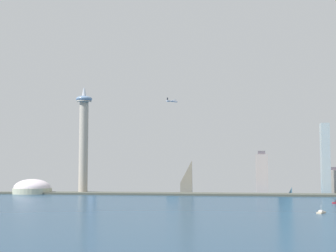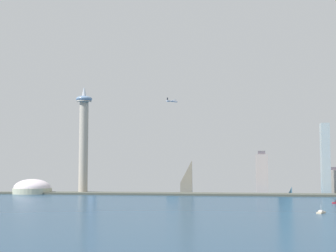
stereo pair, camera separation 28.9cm
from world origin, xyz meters
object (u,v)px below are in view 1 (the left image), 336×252
object	(u,v)px
observation_tower	(84,130)
skyscraper_3	(262,173)
skyscraper_1	(284,155)
airplane	(172,101)
skyscraper_7	(187,158)
stadium_dome	(32,189)
skyscraper_5	(91,158)
skyscraper_0	(334,181)
skyscraper_2	(173,182)
boat_0	(321,212)
skyscraper_6	(325,159)

from	to	relation	value
observation_tower	skyscraper_3	size ratio (longest dim) A/B	3.44
skyscraper_1	airplane	bearing A→B (deg)	-145.81
observation_tower	airplane	world-z (taller)	observation_tower
skyscraper_7	airplane	bearing A→B (deg)	-96.96
observation_tower	stadium_dome	bearing A→B (deg)	-164.36
skyscraper_5	skyscraper_0	bearing A→B (deg)	0.50
skyscraper_5	skyscraper_7	distance (m)	210.99
skyscraper_2	boat_0	distance (m)	526.68
skyscraper_0	skyscraper_1	bearing A→B (deg)	178.36
observation_tower	skyscraper_6	bearing A→B (deg)	5.83
observation_tower	skyscraper_1	bearing A→B (deg)	12.65
skyscraper_3	skyscraper_7	bearing A→B (deg)	-175.31
skyscraper_1	skyscraper_3	world-z (taller)	skyscraper_1
skyscraper_0	skyscraper_6	bearing A→B (deg)	-117.75
skyscraper_6	airplane	bearing A→B (deg)	-160.37
skyscraper_2	boat_0	world-z (taller)	skyscraper_2
skyscraper_2	airplane	xyz separation A→B (m)	(19.86, -133.79, 150.81)
airplane	skyscraper_2	bearing A→B (deg)	55.08
skyscraper_1	skyscraper_2	size ratio (longest dim) A/B	2.76
stadium_dome	airplane	size ratio (longest dim) A/B	3.51
skyscraper_1	stadium_dome	bearing A→B (deg)	-166.77
skyscraper_6	airplane	world-z (taller)	airplane
skyscraper_1	skyscraper_5	xyz separation A→B (m)	(-403.68, -7.06, -4.25)
skyscraper_7	skyscraper_5	bearing A→B (deg)	172.85
airplane	skyscraper_6	bearing A→B (deg)	-23.73
stadium_dome	skyscraper_3	distance (m)	451.66
skyscraper_0	skyscraper_5	bearing A→B (deg)	-179.50
boat_0	skyscraper_6	bearing A→B (deg)	-165.01
boat_0	skyscraper_7	bearing A→B (deg)	-131.97
skyscraper_2	skyscraper_3	bearing A→B (deg)	-4.39
skyscraper_0	skyscraper_7	xyz separation A→B (m)	(-288.29, -30.63, 45.61)
skyscraper_0	skyscraper_5	xyz separation A→B (m)	(-497.63, -4.36, 47.76)
stadium_dome	skyscraper_6	xyz separation A→B (m)	(560.59, 73.85, 58.23)
skyscraper_2	airplane	size ratio (longest dim) A/B	2.59
skyscraper_0	skyscraper_2	bearing A→B (deg)	-179.20
skyscraper_7	boat_0	xyz separation A→B (m)	(201.78, -444.89, -68.54)
airplane	skyscraper_0	bearing A→B (deg)	-18.73
skyscraper_2	airplane	distance (m)	202.58
stadium_dome	boat_0	xyz separation A→B (m)	(493.98, -363.84, -8.45)
skyscraper_1	skyscraper_7	size ratio (longest dim) A/B	1.06
skyscraper_6	airplane	size ratio (longest dim) A/B	6.38
observation_tower	skyscraper_7	distance (m)	213.52
stadium_dome	boat_0	size ratio (longest dim) A/B	4.37
boat_0	skyscraper_1	bearing A→B (deg)	-155.47
skyscraper_0	skyscraper_3	size ratio (longest dim) A/B	0.62
skyscraper_6	skyscraper_5	bearing A→B (deg)	175.99
skyscraper_0	boat_0	bearing A→B (deg)	-100.31
observation_tower	skyscraper_5	distance (m)	97.79
skyscraper_0	skyscraper_1	size ratio (longest dim) A/B	0.34
skyscraper_5	airplane	distance (m)	257.61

